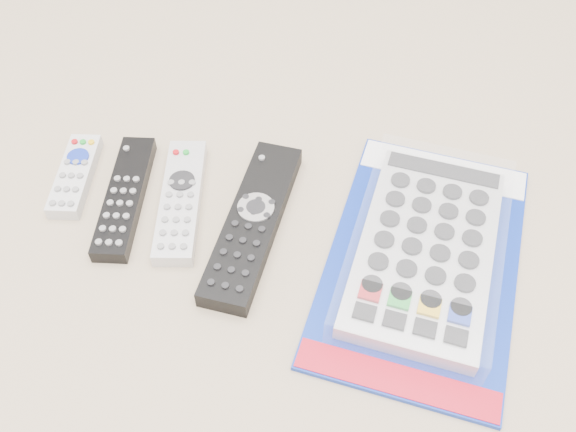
# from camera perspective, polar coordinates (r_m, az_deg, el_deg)

# --- Properties ---
(remote_small_grey) EXTENTS (0.05, 0.15, 0.02)m
(remote_small_grey) POSITION_cam_1_polar(r_m,az_deg,el_deg) (0.93, -18.41, 3.46)
(remote_small_grey) COLOR #BBBBBD
(remote_small_grey) RESTS_ON ground
(remote_slim_black) EXTENTS (0.05, 0.21, 0.02)m
(remote_slim_black) POSITION_cam_1_polar(r_m,az_deg,el_deg) (0.89, -14.30, 1.66)
(remote_slim_black) COLOR black
(remote_slim_black) RESTS_ON ground
(remote_silver_dvd) EXTENTS (0.07, 0.21, 0.02)m
(remote_silver_dvd) POSITION_cam_1_polar(r_m,az_deg,el_deg) (0.87, -9.51, 1.39)
(remote_silver_dvd) COLOR silver
(remote_silver_dvd) RESTS_ON ground
(remote_large_black) EXTENTS (0.11, 0.27, 0.03)m
(remote_large_black) POSITION_cam_1_polar(r_m,az_deg,el_deg) (0.83, -3.15, -0.57)
(remote_large_black) COLOR black
(remote_large_black) RESTS_ON ground
(jumbo_remote_packaged) EXTENTS (0.30, 0.42, 0.05)m
(jumbo_remote_packaged) POSITION_cam_1_polar(r_m,az_deg,el_deg) (0.81, 12.17, -2.84)
(jumbo_remote_packaged) COLOR #0D2997
(jumbo_remote_packaged) RESTS_ON ground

